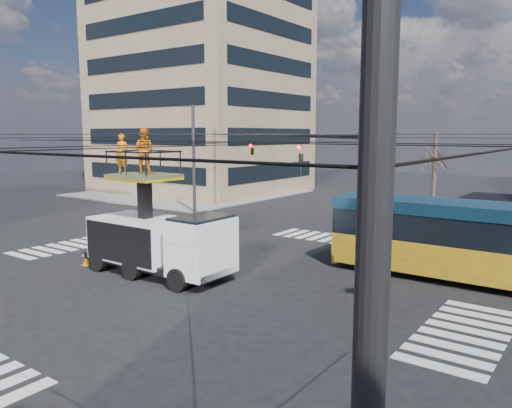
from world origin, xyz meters
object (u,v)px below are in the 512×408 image
object	(u,v)px
traffic_cone	(86,258)
worker_ground	(146,242)
city_bus	(491,242)
utility_truck	(159,228)
flagger	(376,277)

from	to	relation	value
traffic_cone	worker_ground	xyz separation A→B (m)	(1.78, 1.98, 0.59)
city_bus	utility_truck	bearing A→B (deg)	-150.51
city_bus	worker_ground	xyz separation A→B (m)	(-13.64, -5.46, -0.79)
utility_truck	city_bus	distance (m)	13.31
utility_truck	flagger	world-z (taller)	utility_truck
utility_truck	city_bus	world-z (taller)	utility_truck
utility_truck	worker_ground	distance (m)	2.61
city_bus	traffic_cone	world-z (taller)	city_bus
city_bus	traffic_cone	bearing A→B (deg)	-154.44
flagger	worker_ground	bearing A→B (deg)	-104.91
city_bus	worker_ground	bearing A→B (deg)	-158.39
worker_ground	flagger	distance (m)	10.91
traffic_cone	worker_ground	size ratio (longest dim) A/B	0.37
traffic_cone	worker_ground	bearing A→B (deg)	48.09
worker_ground	flagger	size ratio (longest dim) A/B	0.97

